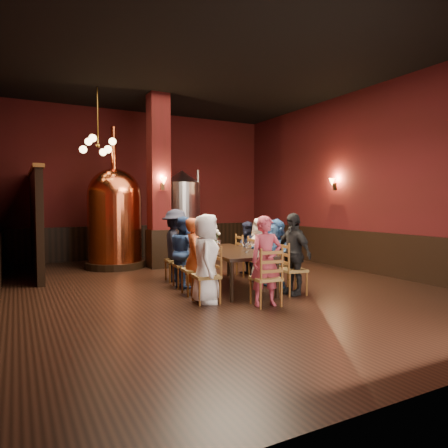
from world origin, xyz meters
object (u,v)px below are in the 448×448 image
dining_table (230,253)px  person_0 (206,259)px  steel_vessel (182,214)px  copper_kettle (115,217)px  person_1 (194,256)px  person_2 (184,252)px  rose_vase (216,235)px

dining_table → person_0: (-0.95, -0.91, 0.07)m
dining_table → steel_vessel: size_ratio=0.92×
copper_kettle → dining_table: bearing=-67.3°
person_1 → copper_kettle: size_ratio=0.39×
dining_table → copper_kettle: copper_kettle is taller
person_2 → steel_vessel: steel_vessel is taller
person_1 → copper_kettle: copper_kettle is taller
person_2 → copper_kettle: copper_kettle is taller
person_0 → person_1: bearing=19.9°
steel_vessel → copper_kettle: bearing=-157.1°
copper_kettle → rose_vase: bearing=-56.9°
dining_table → person_1: 0.91m
person_0 → copper_kettle: bearing=32.8°
person_1 → person_2: bearing=15.1°
rose_vase → dining_table: bearing=-100.7°
dining_table → steel_vessel: (0.78, 4.53, 0.66)m
person_1 → rose_vase: person_1 is taller
person_0 → steel_vessel: (1.73, 5.44, 0.59)m
person_0 → steel_vessel: bearing=8.2°
dining_table → rose_vase: (0.19, 0.99, 0.30)m
dining_table → person_2: size_ratio=1.74×
dining_table → person_0: 1.31m
person_1 → rose_vase: bearing=-19.9°
person_0 → person_1: size_ratio=1.06×
rose_vase → person_2: bearing=-150.3°
person_2 → copper_kettle: (-0.68, 3.15, 0.62)m
person_1 → dining_table: bearing=-53.7°
person_2 → dining_table: bearing=-118.8°
dining_table → person_0: size_ratio=1.65×
person_0 → person_1: person_0 is taller
person_2 → person_0: bearing=172.4°
steel_vessel → rose_vase: 3.61m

